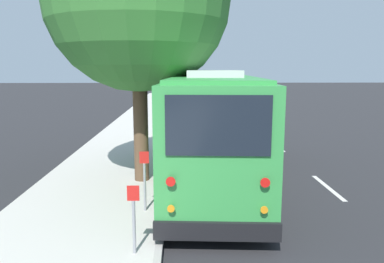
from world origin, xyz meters
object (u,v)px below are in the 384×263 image
object	(u,v)px
parked_sedan_tan	(190,99)
parked_sedan_silver	(190,115)
sign_post_far	(145,180)
fire_hydrant	(161,126)
parked_sedan_blue	(188,106)
shuttle_bus	(213,122)
parked_sedan_navy	(187,94)
sign_post_near	(134,219)

from	to	relation	value
parked_sedan_tan	parked_sedan_silver	bearing A→B (deg)	-179.37
parked_sedan_silver	sign_post_far	world-z (taller)	sign_post_far
parked_sedan_tan	fire_hydrant	distance (m)	16.02
parked_sedan_blue	sign_post_far	world-z (taller)	sign_post_far
shuttle_bus	parked_sedan_tan	bearing A→B (deg)	4.13
parked_sedan_silver	parked_sedan_navy	xyz separation A→B (m)	(18.73, -0.16, 0.00)
fire_hydrant	parked_sedan_tan	bearing A→B (deg)	-6.66
parked_sedan_navy	sign_post_near	world-z (taller)	sign_post_near
parked_sedan_navy	sign_post_far	world-z (taller)	sign_post_far
sign_post_near	sign_post_far	world-z (taller)	sign_post_far
shuttle_bus	sign_post_near	bearing A→B (deg)	163.67
parked_sedan_navy	sign_post_far	distance (m)	33.58
shuttle_bus	parked_sedan_blue	distance (m)	17.53
sign_post_near	parked_sedan_silver	bearing A→B (deg)	-4.75
parked_sedan_silver	sign_post_far	xyz separation A→B (m)	(-14.81, 1.40, 0.30)
parked_sedan_tan	sign_post_far	size ratio (longest dim) A/B	2.98
parked_sedan_tan	parked_sedan_navy	size ratio (longest dim) A/B	0.94
parked_sedan_silver	parked_sedan_navy	bearing A→B (deg)	-1.80
shuttle_bus	parked_sedan_navy	xyz separation A→B (m)	(30.56, 0.28, -1.26)
shuttle_bus	sign_post_near	world-z (taller)	shuttle_bus
shuttle_bus	parked_sedan_silver	distance (m)	11.91
fire_hydrant	sign_post_far	bearing A→B (deg)	-179.02
parked_sedan_blue	sign_post_far	bearing A→B (deg)	174.52
sign_post_near	sign_post_far	xyz separation A→B (m)	(2.09, 0.00, 0.08)
parked_sedan_silver	fire_hydrant	distance (m)	4.43
sign_post_near	sign_post_far	size ratio (longest dim) A/B	0.90
parked_sedan_silver	parked_sedan_navy	world-z (taller)	parked_sedan_navy
parked_sedan_navy	fire_hydrant	world-z (taller)	parked_sedan_navy
parked_sedan_silver	sign_post_far	size ratio (longest dim) A/B	2.94
parked_sedan_silver	parked_sedan_blue	world-z (taller)	parked_sedan_blue
parked_sedan_tan	sign_post_near	bearing A→B (deg)	178.61
parked_sedan_tan	fire_hydrant	size ratio (longest dim) A/B	5.30
parked_sedan_silver	parked_sedan_blue	distance (m)	5.65
sign_post_near	parked_sedan_tan	bearing A→B (deg)	-3.34
parked_sedan_tan	sign_post_far	distance (m)	26.65
sign_post_far	fire_hydrant	distance (m)	10.68
shuttle_bus	fire_hydrant	world-z (taller)	shuttle_bus
fire_hydrant	parked_sedan_navy	bearing A→B (deg)	-4.38
shuttle_bus	fire_hydrant	xyz separation A→B (m)	(7.70, 2.03, -1.30)
sign_post_near	parked_sedan_blue	bearing A→B (deg)	-3.55
parked_sedan_navy	sign_post_near	bearing A→B (deg)	-177.61
sign_post_near	sign_post_far	distance (m)	2.09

